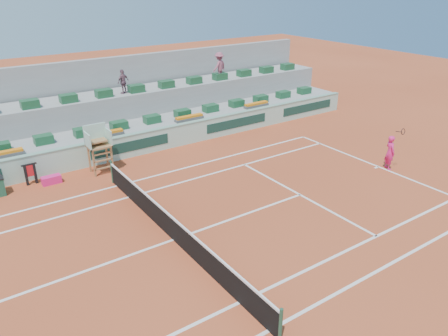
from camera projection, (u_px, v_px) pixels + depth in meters
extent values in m
plane|color=#9C3B1E|center=(173.00, 240.00, 16.14)|extent=(90.00, 90.00, 0.00)
cube|color=#999896|center=(80.00, 142.00, 23.96)|extent=(36.00, 4.00, 1.20)
cube|color=#999896|center=(69.00, 122.00, 24.89)|extent=(36.00, 2.40, 2.60)
cube|color=#999896|center=(59.00, 101.00, 25.73)|extent=(36.00, 0.40, 4.40)
cube|color=#EC1E73|center=(51.00, 180.00, 20.44)|extent=(0.87, 0.39, 0.39)
imported|color=#774F5F|center=(123.00, 82.00, 25.39)|extent=(0.89, 0.64, 1.41)
imported|color=#994C5F|center=(219.00, 66.00, 28.72)|extent=(1.33, 1.04, 1.81)
cube|color=silver|center=(379.00, 167.00, 22.30)|extent=(0.12, 10.97, 0.01)
cube|color=silver|center=(269.00, 331.00, 12.01)|extent=(23.77, 0.12, 0.01)
cube|color=silver|center=(117.00, 186.00, 20.27)|extent=(23.77, 0.12, 0.01)
cube|color=silver|center=(239.00, 303.00, 13.04)|extent=(23.77, 0.12, 0.01)
cube|color=silver|center=(129.00, 197.00, 19.24)|extent=(23.77, 0.12, 0.01)
cube|color=silver|center=(300.00, 195.00, 19.46)|extent=(0.12, 8.23, 0.01)
cube|color=silver|center=(173.00, 240.00, 16.14)|extent=(12.80, 0.12, 0.01)
cube|color=silver|center=(377.00, 167.00, 22.23)|extent=(0.30, 0.12, 0.01)
cube|color=black|center=(173.00, 229.00, 15.96)|extent=(0.03, 11.87, 0.92)
cube|color=white|center=(172.00, 217.00, 15.76)|extent=(0.06, 11.87, 0.07)
cylinder|color=#1E4731|center=(281.00, 325.00, 11.45)|extent=(0.10, 0.10, 1.10)
cylinder|color=#1E4731|center=(112.00, 172.00, 20.39)|extent=(0.10, 0.10, 1.10)
cube|color=#A4CEB9|center=(93.00, 154.00, 22.31)|extent=(36.00, 0.30, 1.20)
cube|color=gray|center=(92.00, 142.00, 22.05)|extent=(36.00, 0.34, 0.06)
cube|color=#153930|center=(131.00, 146.00, 23.20)|extent=(4.40, 0.02, 0.56)
cube|color=#153930|center=(237.00, 123.00, 26.83)|extent=(4.40, 0.02, 0.56)
cube|color=#153930|center=(308.00, 108.00, 29.94)|extent=(4.40, 0.02, 0.56)
cube|color=olive|center=(94.00, 164.00, 20.95)|extent=(0.08, 0.08, 1.35)
cube|color=olive|center=(112.00, 160.00, 21.42)|extent=(0.08, 0.08, 1.35)
cube|color=olive|center=(89.00, 159.00, 21.48)|extent=(0.08, 0.08, 1.35)
cube|color=olive|center=(107.00, 155.00, 21.94)|extent=(0.08, 0.08, 1.35)
cube|color=olive|center=(99.00, 146.00, 21.16)|extent=(1.10, 0.90, 0.08)
cube|color=#A4CEB9|center=(95.00, 134.00, 21.24)|extent=(1.10, 0.08, 1.00)
cube|color=#A4CEB9|center=(87.00, 141.00, 20.74)|extent=(0.06, 0.90, 0.80)
cube|color=#A4CEB9|center=(108.00, 137.00, 21.28)|extent=(0.06, 0.90, 0.80)
cube|color=olive|center=(98.00, 141.00, 21.14)|extent=(0.80, 0.60, 0.08)
cube|color=olive|center=(104.00, 168.00, 21.31)|extent=(0.90, 0.08, 0.06)
cube|color=olive|center=(103.00, 160.00, 21.15)|extent=(0.90, 0.08, 0.06)
cube|color=olive|center=(102.00, 154.00, 21.01)|extent=(0.90, 0.08, 0.06)
cube|color=#194D2B|center=(0.00, 148.00, 20.88)|extent=(0.90, 0.60, 0.44)
cube|color=#194D2B|center=(44.00, 139.00, 21.92)|extent=(0.90, 0.60, 0.44)
cube|color=#194D2B|center=(83.00, 132.00, 22.95)|extent=(0.90, 0.60, 0.44)
cube|color=#194D2B|center=(119.00, 125.00, 23.99)|extent=(0.90, 0.60, 0.44)
cube|color=#194D2B|center=(152.00, 119.00, 25.03)|extent=(0.90, 0.60, 0.44)
cube|color=#194D2B|center=(182.00, 113.00, 26.06)|extent=(0.90, 0.60, 0.44)
cube|color=#194D2B|center=(210.00, 108.00, 27.10)|extent=(0.90, 0.60, 0.44)
cube|color=#194D2B|center=(236.00, 103.00, 28.14)|extent=(0.90, 0.60, 0.44)
cube|color=#194D2B|center=(261.00, 99.00, 29.17)|extent=(0.90, 0.60, 0.44)
cube|color=#194D2B|center=(283.00, 94.00, 30.21)|extent=(0.90, 0.60, 0.44)
cube|color=#194D2B|center=(304.00, 90.00, 31.25)|extent=(0.90, 0.60, 0.44)
cube|color=#194D2B|center=(30.00, 104.00, 22.78)|extent=(0.90, 0.60, 0.44)
cube|color=#194D2B|center=(68.00, 98.00, 23.82)|extent=(0.90, 0.60, 0.44)
cube|color=#194D2B|center=(104.00, 93.00, 24.86)|extent=(0.90, 0.60, 0.44)
cube|color=#194D2B|center=(136.00, 88.00, 25.89)|extent=(0.90, 0.60, 0.44)
cube|color=#194D2B|center=(166.00, 84.00, 26.93)|extent=(0.90, 0.60, 0.44)
cube|color=#194D2B|center=(194.00, 80.00, 27.97)|extent=(0.90, 0.60, 0.44)
cube|color=#194D2B|center=(220.00, 76.00, 29.00)|extent=(0.90, 0.60, 0.44)
cube|color=#194D2B|center=(244.00, 73.00, 30.04)|extent=(0.90, 0.60, 0.44)
cube|color=#194D2B|center=(266.00, 70.00, 31.08)|extent=(0.90, 0.60, 0.44)
cube|color=#194D2B|center=(287.00, 67.00, 32.11)|extent=(0.90, 0.60, 0.44)
cube|color=#4E4E4E|center=(4.00, 155.00, 20.33)|extent=(1.80, 0.36, 0.16)
cube|color=orange|center=(3.00, 153.00, 20.28)|extent=(1.70, 0.32, 0.12)
cube|color=#4E4E4E|center=(107.00, 135.00, 22.93)|extent=(1.80, 0.36, 0.16)
cube|color=orange|center=(107.00, 133.00, 22.87)|extent=(1.70, 0.32, 0.12)
cube|color=#4E4E4E|center=(189.00, 119.00, 25.52)|extent=(1.80, 0.36, 0.16)
cube|color=orange|center=(189.00, 117.00, 25.46)|extent=(1.70, 0.32, 0.12)
cube|color=#4E4E4E|center=(256.00, 106.00, 28.11)|extent=(1.80, 0.36, 0.16)
cube|color=orange|center=(256.00, 104.00, 28.05)|extent=(1.70, 0.32, 0.12)
cube|color=black|center=(26.00, 175.00, 20.16)|extent=(0.11, 0.11, 1.00)
cube|color=black|center=(35.00, 173.00, 20.37)|extent=(0.11, 0.11, 1.00)
cube|color=black|center=(29.00, 165.00, 20.06)|extent=(0.68, 0.09, 0.06)
cube|color=red|center=(30.00, 171.00, 20.17)|extent=(0.50, 0.05, 0.56)
imported|color=#EC1E73|center=(390.00, 152.00, 21.77)|extent=(0.64, 0.75, 1.75)
cylinder|color=black|center=(399.00, 132.00, 21.06)|extent=(0.03, 0.35, 0.09)
torus|color=black|center=(403.00, 132.00, 20.87)|extent=(0.31, 0.08, 0.31)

